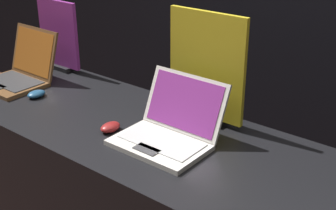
# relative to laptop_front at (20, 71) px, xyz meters

# --- Properties ---
(laptop_front) EXTENTS (0.32, 0.34, 0.27)m
(laptop_front) POSITION_rel_laptop_front_xyz_m (0.00, 0.00, 0.00)
(laptop_front) COLOR brown
(laptop_front) RESTS_ON display_counter
(mouse_front) EXTENTS (0.07, 0.09, 0.03)m
(mouse_front) POSITION_rel_laptop_front_xyz_m (0.22, -0.07, -0.05)
(mouse_front) COLOR navy
(mouse_front) RESTS_ON display_counter
(promo_stand_front) EXTENTS (0.29, 0.07, 0.39)m
(promo_stand_front) POSITION_rel_laptop_front_xyz_m (-0.00, 0.27, 0.12)
(promo_stand_front) COLOR black
(promo_stand_front) RESTS_ON display_counter
(laptop_middle) EXTENTS (0.36, 0.34, 0.24)m
(laptop_middle) POSITION_rel_laptop_front_xyz_m (1.00, -0.02, -0.01)
(laptop_middle) COLOR silver
(laptop_middle) RESTS_ON display_counter
(mouse_middle) EXTENTS (0.06, 0.09, 0.04)m
(mouse_middle) POSITION_rel_laptop_front_xyz_m (0.76, -0.10, -0.04)
(mouse_middle) COLOR maroon
(mouse_middle) RESTS_ON display_counter
(promo_stand_middle) EXTENTS (0.36, 0.07, 0.47)m
(promo_stand_middle) POSITION_rel_laptop_front_xyz_m (1.00, 0.23, 0.16)
(promo_stand_middle) COLOR black
(promo_stand_middle) RESTS_ON display_counter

